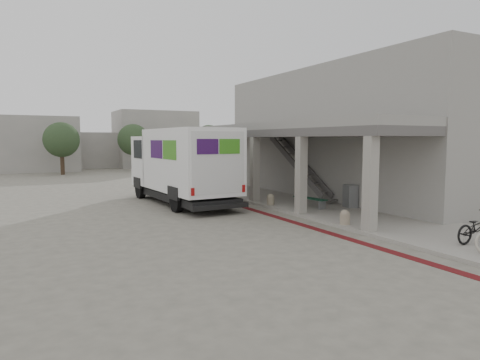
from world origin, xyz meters
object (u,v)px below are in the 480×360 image
fedex_truck (181,164)px  bicycle_black (478,227)px  bench (310,200)px  utility_cabinet (350,196)px

fedex_truck → bicycle_black: bearing=-71.3°
bicycle_black → fedex_truck: bearing=23.0°
bench → utility_cabinet: size_ratio=1.81×
bench → bicycle_black: size_ratio=1.04×
fedex_truck → bench: bearing=-48.0°
utility_cabinet → bicycle_black: 7.08m
bench → utility_cabinet: bearing=-36.3°
bicycle_black → utility_cabinet: bearing=-9.0°
bench → utility_cabinet: utility_cabinet is taller
utility_cabinet → bicycle_black: utility_cabinet is taller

